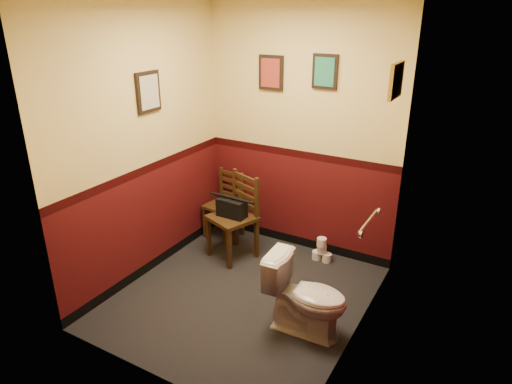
% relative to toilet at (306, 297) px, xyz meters
% --- Properties ---
extents(floor, '(2.20, 2.40, 0.00)m').
position_rel_toilet_xyz_m(floor, '(-0.72, 0.16, -0.34)').
color(floor, black).
rests_on(floor, ground).
extents(wall_back, '(2.20, 0.00, 2.70)m').
position_rel_toilet_xyz_m(wall_back, '(-0.72, 1.36, 1.01)').
color(wall_back, '#450D0F').
rests_on(wall_back, ground).
extents(wall_front, '(2.20, 0.00, 2.70)m').
position_rel_toilet_xyz_m(wall_front, '(-0.72, -1.04, 1.01)').
color(wall_front, '#450D0F').
rests_on(wall_front, ground).
extents(wall_left, '(0.00, 2.40, 2.70)m').
position_rel_toilet_xyz_m(wall_left, '(-1.82, 0.16, 1.01)').
color(wall_left, '#450D0F').
rests_on(wall_left, ground).
extents(wall_right, '(0.00, 2.40, 2.70)m').
position_rel_toilet_xyz_m(wall_right, '(0.38, 0.16, 1.01)').
color(wall_right, '#450D0F').
rests_on(wall_right, ground).
extents(grab_bar, '(0.05, 0.56, 0.06)m').
position_rel_toilet_xyz_m(grab_bar, '(0.35, 0.41, 0.61)').
color(grab_bar, silver).
rests_on(grab_bar, wall_right).
extents(framed_print_back_a, '(0.28, 0.04, 0.36)m').
position_rel_toilet_xyz_m(framed_print_back_a, '(-1.07, 1.34, 1.61)').
color(framed_print_back_a, black).
rests_on(framed_print_back_a, wall_back).
extents(framed_print_back_b, '(0.26, 0.04, 0.34)m').
position_rel_toilet_xyz_m(framed_print_back_b, '(-0.47, 1.34, 1.66)').
color(framed_print_back_b, black).
rests_on(framed_print_back_b, wall_back).
extents(framed_print_left, '(0.04, 0.30, 0.38)m').
position_rel_toilet_xyz_m(framed_print_left, '(-1.80, 0.26, 1.51)').
color(framed_print_left, black).
rests_on(framed_print_left, wall_left).
extents(framed_print_right, '(0.04, 0.34, 0.28)m').
position_rel_toilet_xyz_m(framed_print_right, '(0.36, 0.76, 1.71)').
color(framed_print_right, olive).
rests_on(framed_print_right, wall_right).
extents(toilet, '(0.72, 0.43, 0.69)m').
position_rel_toilet_xyz_m(toilet, '(0.00, 0.00, 0.00)').
color(toilet, white).
rests_on(toilet, floor).
extents(toilet_brush, '(0.12, 0.12, 0.42)m').
position_rel_toilet_xyz_m(toilet_brush, '(0.18, 0.02, -0.27)').
color(toilet_brush, silver).
rests_on(toilet_brush, floor).
extents(chair_left, '(0.42, 0.42, 0.80)m').
position_rel_toilet_xyz_m(chair_left, '(-1.57, 1.15, 0.06)').
color(chair_left, '#3F2912').
rests_on(chair_left, floor).
extents(chair_right, '(0.56, 0.56, 0.94)m').
position_rel_toilet_xyz_m(chair_right, '(-1.21, 0.80, 0.13)').
color(chair_right, '#3F2912').
rests_on(chair_right, floor).
extents(handbag, '(0.32, 0.17, 0.23)m').
position_rel_toilet_xyz_m(handbag, '(-1.22, 0.76, 0.25)').
color(handbag, black).
rests_on(handbag, chair_right).
extents(tp_stack, '(0.22, 0.13, 0.28)m').
position_rel_toilet_xyz_m(tp_stack, '(-0.32, 1.16, -0.23)').
color(tp_stack, silver).
rests_on(tp_stack, floor).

